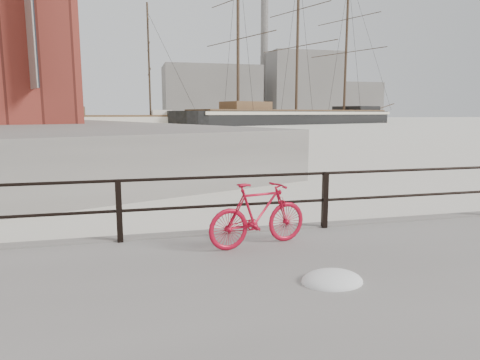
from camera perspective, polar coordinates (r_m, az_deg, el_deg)
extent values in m
plane|color=white|center=(9.98, 29.31, -5.97)|extent=(400.00, 400.00, 0.00)
imported|color=#AD0B23|center=(6.53, 2.48, -4.58)|extent=(1.66, 0.61, 0.99)
ellipsoid|color=white|center=(5.38, 12.22, -11.77)|extent=(0.77, 0.60, 0.27)
cube|color=gray|center=(149.51, -3.87, 11.47)|extent=(32.00, 18.00, 18.00)
cube|color=gray|center=(164.30, 8.18, 12.22)|extent=(26.00, 20.00, 24.00)
cube|color=gray|center=(178.43, 14.49, 10.15)|extent=(20.00, 16.00, 14.00)
cylinder|color=gray|center=(165.51, 3.25, 15.74)|extent=(2.80, 2.80, 44.00)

